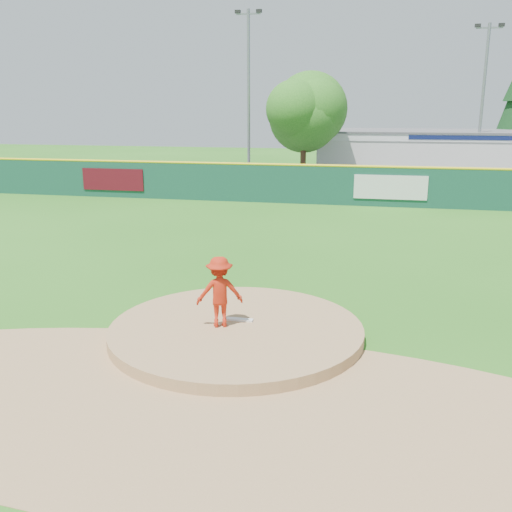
% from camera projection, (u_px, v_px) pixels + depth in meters
% --- Properties ---
extents(ground, '(120.00, 120.00, 0.00)m').
position_uv_depth(ground, '(236.00, 336.00, 12.44)').
color(ground, '#286B19').
rests_on(ground, ground).
extents(pitchers_mound, '(5.50, 5.50, 0.50)m').
position_uv_depth(pitchers_mound, '(236.00, 336.00, 12.44)').
color(pitchers_mound, '#9E774C').
rests_on(pitchers_mound, ground).
extents(pitching_rubber, '(0.60, 0.15, 0.04)m').
position_uv_depth(pitching_rubber, '(240.00, 320.00, 12.66)').
color(pitching_rubber, white).
rests_on(pitching_rubber, pitchers_mound).
extents(infield_dirt_arc, '(15.40, 15.40, 0.01)m').
position_uv_depth(infield_dirt_arc, '(192.00, 403.00, 9.61)').
color(infield_dirt_arc, '#9E774C').
rests_on(infield_dirt_arc, ground).
extents(parking_lot, '(44.00, 16.00, 0.02)m').
position_uv_depth(parking_lot, '(336.00, 183.00, 37.97)').
color(parking_lot, '#38383A').
rests_on(parking_lot, ground).
extents(pitcher, '(1.13, 0.89, 1.54)m').
position_uv_depth(pitcher, '(220.00, 292.00, 12.17)').
color(pitcher, red).
rests_on(pitcher, pitchers_mound).
extents(van, '(5.06, 3.67, 1.28)m').
position_uv_depth(van, '(441.00, 182.00, 33.09)').
color(van, silver).
rests_on(van, parking_lot).
extents(pool_building_grp, '(15.20, 8.20, 3.31)m').
position_uv_depth(pool_building_grp, '(427.00, 154.00, 41.02)').
color(pool_building_grp, silver).
rests_on(pool_building_grp, ground).
extents(fence_banners, '(18.61, 0.04, 1.20)m').
position_uv_depth(fence_banners, '(244.00, 183.00, 29.99)').
color(fence_banners, '#540C16').
rests_on(fence_banners, ground).
extents(playground_slide, '(0.90, 2.54, 1.40)m').
position_uv_depth(playground_slide, '(106.00, 175.00, 36.31)').
color(playground_slide, '#1832CE').
rests_on(playground_slide, ground).
extents(outfield_fence, '(40.00, 0.14, 2.07)m').
position_uv_depth(outfield_fence, '(323.00, 183.00, 29.19)').
color(outfield_fence, '#144234').
rests_on(outfield_fence, ground).
extents(deciduous_tree, '(5.60, 5.60, 7.36)m').
position_uv_depth(deciduous_tree, '(304.00, 113.00, 35.35)').
color(deciduous_tree, '#382314').
rests_on(deciduous_tree, ground).
extents(light_pole_left, '(1.75, 0.25, 11.00)m').
position_uv_depth(light_pole_left, '(249.00, 89.00, 37.70)').
color(light_pole_left, gray).
rests_on(light_pole_left, ground).
extents(light_pole_right, '(1.75, 0.25, 10.00)m').
position_uv_depth(light_pole_right, '(483.00, 97.00, 36.60)').
color(light_pole_right, gray).
rests_on(light_pole_right, ground).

